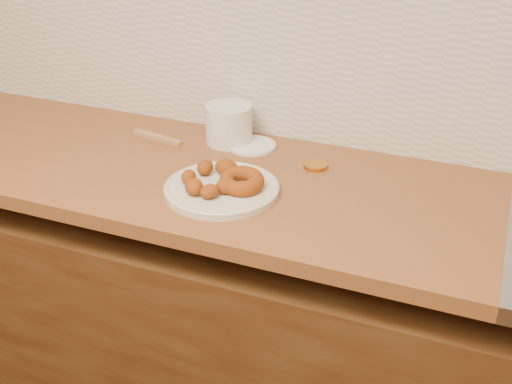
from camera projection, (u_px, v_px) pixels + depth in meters
base_cabinet at (293, 344)px, 1.86m from camera, size 3.60×0.60×0.77m
butcher_block at (83, 154)px, 1.84m from camera, size 2.30×0.62×0.04m
backsplash at (337, 41)px, 1.71m from camera, size 3.60×0.02×0.60m
donut_plate at (222, 189)px, 1.59m from camera, size 0.29×0.29×0.02m
ring_donut at (241, 181)px, 1.57m from camera, size 0.16×0.16×0.05m
fried_dough_chunks at (209, 178)px, 1.58m from camera, size 0.16×0.19×0.04m
plastic_tub at (229, 124)px, 1.84m from camera, size 0.14×0.14×0.11m
tub_lid at (252, 146)px, 1.83m from camera, size 0.15×0.15×0.01m
brass_jar_lid at (315, 166)px, 1.71m from camera, size 0.08×0.08×0.01m
wooden_utensil at (157, 138)px, 1.88m from camera, size 0.17×0.05×0.01m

